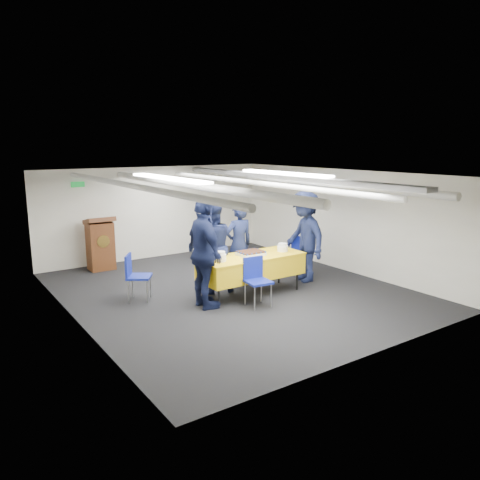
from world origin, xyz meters
name	(u,v)px	position (x,y,z in m)	size (l,w,h in m)	color
ground	(231,290)	(0.00, 0.00, 0.00)	(7.00, 7.00, 0.00)	black
room_shell	(224,197)	(0.09, 0.41, 1.81)	(6.00, 7.00, 2.30)	silver
serving_table	(251,266)	(0.19, -0.41, 0.56)	(2.07, 0.81, 0.77)	black
sheet_cake	(251,253)	(0.19, -0.39, 0.81)	(0.50, 0.38, 0.09)	white
plate_stack_left	(221,257)	(-0.54, -0.46, 0.86)	(0.20, 0.20, 0.18)	white
plate_stack_right	(283,248)	(0.91, -0.46, 0.84)	(0.22, 0.22, 0.16)	white
podium	(100,243)	(-1.60, 3.05, 0.61)	(0.62, 0.53, 1.25)	brown
chair_near	(256,276)	(-0.10, -0.94, 0.53)	(0.46, 0.46, 0.87)	gray
chair_right	(296,252)	(1.78, 0.10, 0.53)	(0.51, 0.51, 0.87)	gray
chair_left	(134,272)	(-1.79, 0.53, 0.53)	(0.58, 0.58, 0.87)	gray
sailor_a	(239,245)	(0.33, 0.23, 0.85)	(0.62, 0.41, 1.70)	black
sailor_b	(212,247)	(-0.35, 0.16, 0.90)	(0.88, 0.68, 1.81)	black
sailor_c	(204,253)	(-0.92, -0.55, 0.98)	(1.15, 0.48, 1.97)	black
sailor_d	(305,237)	(1.64, -0.29, 0.95)	(1.23, 0.71, 1.91)	black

